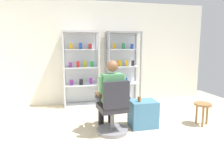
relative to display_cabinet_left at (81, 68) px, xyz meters
name	(u,v)px	position (x,y,z in m)	size (l,w,h in m)	color
back_wall	(101,53)	(0.55, 0.24, 0.39)	(6.00, 0.10, 2.70)	silver
display_cabinet_left	(81,68)	(0.00, 0.00, 0.00)	(0.90, 0.45, 1.90)	#B7B7BC
display_cabinet_right	(122,68)	(1.10, 0.00, 0.00)	(0.90, 0.45, 1.90)	gray
office_chair	(113,112)	(0.44, -1.84, -0.57)	(0.59, 0.56, 0.96)	slate
seated_shopkeeper	(110,92)	(0.42, -1.68, -0.25)	(0.52, 0.59, 1.29)	black
storage_crate	(143,114)	(1.06, -1.66, -0.71)	(0.50, 0.39, 0.51)	teal
tea_glass	(139,99)	(0.96, -1.70, -0.41)	(0.06, 0.06, 0.09)	brown
wooden_stool	(203,108)	(2.22, -1.83, -0.62)	(0.32, 0.32, 0.43)	olive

